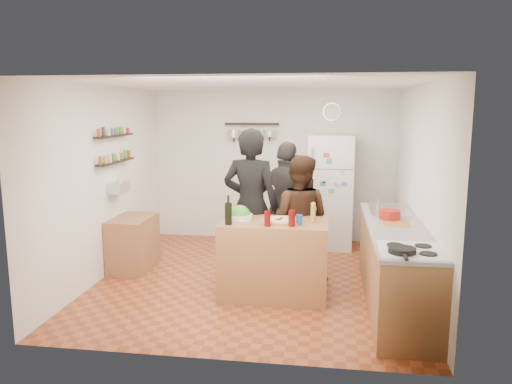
% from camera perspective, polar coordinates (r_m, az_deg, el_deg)
% --- Properties ---
extents(room_shell, '(4.20, 4.20, 4.20)m').
position_cam_1_polar(room_shell, '(6.68, 0.36, 1.26)').
color(room_shell, brown).
rests_on(room_shell, ground).
extents(prep_island, '(1.25, 0.72, 0.91)m').
position_cam_1_polar(prep_island, '(5.96, 2.06, -7.65)').
color(prep_island, '#965D37').
rests_on(prep_island, floor).
extents(pizza_board, '(0.42, 0.34, 0.02)m').
position_cam_1_polar(pizza_board, '(5.81, 2.85, -3.36)').
color(pizza_board, brown).
rests_on(pizza_board, prep_island).
extents(pizza, '(0.34, 0.34, 0.02)m').
position_cam_1_polar(pizza, '(5.81, 2.86, -3.18)').
color(pizza, beige).
rests_on(pizza, pizza_board).
extents(salad_bowl, '(0.31, 0.31, 0.06)m').
position_cam_1_polar(salad_bowl, '(5.94, -1.89, -2.86)').
color(salad_bowl, silver).
rests_on(salad_bowl, prep_island).
extents(wine_bottle, '(0.08, 0.08, 0.25)m').
position_cam_1_polar(wine_bottle, '(5.68, -3.17, -2.50)').
color(wine_bottle, black).
rests_on(wine_bottle, prep_island).
extents(wine_glass_near, '(0.07, 0.07, 0.17)m').
position_cam_1_polar(wine_glass_near, '(5.59, 1.32, -3.07)').
color(wine_glass_near, '#590708').
rests_on(wine_glass_near, prep_island).
extents(wine_glass_far, '(0.08, 0.08, 0.18)m').
position_cam_1_polar(wine_glass_far, '(5.61, 4.11, -3.00)').
color(wine_glass_far, '#570708').
rests_on(wine_glass_far, prep_island).
extents(pepper_mill, '(0.06, 0.06, 0.19)m').
position_cam_1_polar(pepper_mill, '(5.84, 6.55, -2.51)').
color(pepper_mill, '#A48044').
rests_on(pepper_mill, prep_island).
extents(salt_canister, '(0.07, 0.07, 0.12)m').
position_cam_1_polar(salt_canister, '(5.69, 4.97, -3.19)').
color(salt_canister, navy).
rests_on(salt_canister, prep_island).
extents(person_left, '(0.77, 0.55, 1.98)m').
position_cam_1_polar(person_left, '(6.33, -0.58, -1.61)').
color(person_left, black).
rests_on(person_left, floor).
extents(person_center, '(0.91, 0.77, 1.64)m').
position_cam_1_polar(person_center, '(6.39, 4.94, -3.10)').
color(person_center, black).
rests_on(person_center, floor).
extents(person_back, '(1.12, 0.82, 1.77)m').
position_cam_1_polar(person_back, '(6.86, 3.57, -1.62)').
color(person_back, '#292624').
rests_on(person_back, floor).
extents(counter_run, '(0.63, 2.63, 0.90)m').
position_cam_1_polar(counter_run, '(5.94, 15.68, -8.15)').
color(counter_run, '#9E7042').
rests_on(counter_run, floor).
extents(stove_top, '(0.60, 0.62, 0.02)m').
position_cam_1_polar(stove_top, '(4.90, 17.31, -6.42)').
color(stove_top, white).
rests_on(stove_top, counter_run).
extents(skillet, '(0.25, 0.25, 0.05)m').
position_cam_1_polar(skillet, '(4.77, 16.35, -6.40)').
color(skillet, black).
rests_on(skillet, stove_top).
extents(sink, '(0.50, 0.80, 0.03)m').
position_cam_1_polar(sink, '(6.64, 14.95, -2.07)').
color(sink, silver).
rests_on(sink, counter_run).
extents(cutting_board, '(0.30, 0.40, 0.02)m').
position_cam_1_polar(cutting_board, '(5.92, 15.75, -3.58)').
color(cutting_board, olive).
rests_on(cutting_board, counter_run).
extents(red_bowl, '(0.25, 0.25, 0.10)m').
position_cam_1_polar(red_bowl, '(6.13, 15.04, -2.49)').
color(red_bowl, '#A11912').
rests_on(red_bowl, counter_run).
extents(fridge, '(0.70, 0.68, 1.80)m').
position_cam_1_polar(fridge, '(8.02, 8.46, 0.06)').
color(fridge, white).
rests_on(fridge, floor).
extents(wall_clock, '(0.30, 0.03, 0.30)m').
position_cam_1_polar(wall_clock, '(8.23, 8.68, 9.06)').
color(wall_clock, silver).
rests_on(wall_clock, back_wall).
extents(spice_shelf_lower, '(0.12, 1.00, 0.02)m').
position_cam_1_polar(spice_shelf_lower, '(7.00, -15.73, 3.35)').
color(spice_shelf_lower, black).
rests_on(spice_shelf_lower, left_wall).
extents(spice_shelf_upper, '(0.12, 1.00, 0.02)m').
position_cam_1_polar(spice_shelf_upper, '(6.97, -15.87, 6.21)').
color(spice_shelf_upper, black).
rests_on(spice_shelf_upper, left_wall).
extents(produce_basket, '(0.18, 0.35, 0.14)m').
position_cam_1_polar(produce_basket, '(7.04, -15.38, 0.52)').
color(produce_basket, silver).
rests_on(produce_basket, left_wall).
extents(side_table, '(0.50, 0.80, 0.73)m').
position_cam_1_polar(side_table, '(7.16, -13.85, -5.70)').
color(side_table, '#996240').
rests_on(side_table, floor).
extents(pot_rack, '(0.90, 0.04, 0.04)m').
position_cam_1_polar(pot_rack, '(8.26, -0.50, 7.78)').
color(pot_rack, black).
rests_on(pot_rack, back_wall).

